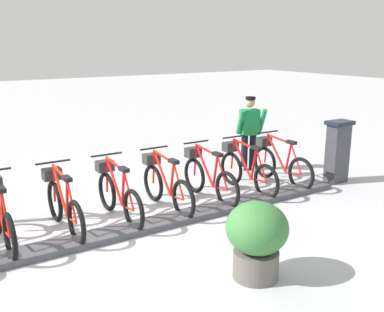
# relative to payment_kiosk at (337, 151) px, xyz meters

# --- Properties ---
(ground_plane) EXTENTS (60.00, 60.00, 0.00)m
(ground_plane) POSITION_rel_payment_kiosk_xyz_m (-0.05, 4.84, -0.67)
(ground_plane) COLOR #B5B4B7
(dock_rail_base) EXTENTS (0.44, 8.80, 0.10)m
(dock_rail_base) POSITION_rel_payment_kiosk_xyz_m (-0.05, 4.84, -0.62)
(dock_rail_base) COLOR #47474C
(dock_rail_base) RESTS_ON ground
(payment_kiosk) EXTENTS (0.36, 0.52, 1.28)m
(payment_kiosk) POSITION_rel_payment_kiosk_xyz_m (0.00, 0.00, 0.00)
(payment_kiosk) COLOR #38383D
(payment_kiosk) RESTS_ON ground
(bike_docked_0) EXTENTS (1.72, 0.54, 1.02)m
(bike_docked_0) POSITION_rel_payment_kiosk_xyz_m (0.57, 1.04, -0.24)
(bike_docked_0) COLOR black
(bike_docked_0) RESTS_ON ground
(bike_docked_1) EXTENTS (1.72, 0.54, 1.02)m
(bike_docked_1) POSITION_rel_payment_kiosk_xyz_m (0.57, 1.93, -0.24)
(bike_docked_1) COLOR black
(bike_docked_1) RESTS_ON ground
(bike_docked_2) EXTENTS (1.72, 0.54, 1.02)m
(bike_docked_2) POSITION_rel_payment_kiosk_xyz_m (0.57, 2.82, -0.24)
(bike_docked_2) COLOR black
(bike_docked_2) RESTS_ON ground
(bike_docked_3) EXTENTS (1.72, 0.54, 1.02)m
(bike_docked_3) POSITION_rel_payment_kiosk_xyz_m (0.57, 3.71, -0.24)
(bike_docked_3) COLOR black
(bike_docked_3) RESTS_ON ground
(bike_docked_4) EXTENTS (1.72, 0.54, 1.02)m
(bike_docked_4) POSITION_rel_payment_kiosk_xyz_m (0.57, 4.60, -0.24)
(bike_docked_4) COLOR black
(bike_docked_4) RESTS_ON ground
(bike_docked_5) EXTENTS (1.72, 0.54, 1.02)m
(bike_docked_5) POSITION_rel_payment_kiosk_xyz_m (0.57, 5.49, -0.24)
(bike_docked_5) COLOR black
(bike_docked_5) RESTS_ON ground
(bike_docked_6) EXTENTS (1.72, 0.54, 1.02)m
(bike_docked_6) POSITION_rel_payment_kiosk_xyz_m (0.57, 6.38, -0.24)
(bike_docked_6) COLOR black
(bike_docked_6) RESTS_ON ground
(worker_near_rack) EXTENTS (0.57, 0.69, 1.66)m
(worker_near_rack) POSITION_rel_payment_kiosk_xyz_m (1.65, 0.96, 0.24)
(worker_near_rack) COLOR white
(worker_near_rack) RESTS_ON ground
(planter_bush) EXTENTS (0.76, 0.76, 0.97)m
(planter_bush) POSITION_rel_payment_kiosk_xyz_m (-2.10, 3.95, -0.12)
(planter_bush) COLOR #59544C
(planter_bush) RESTS_ON ground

